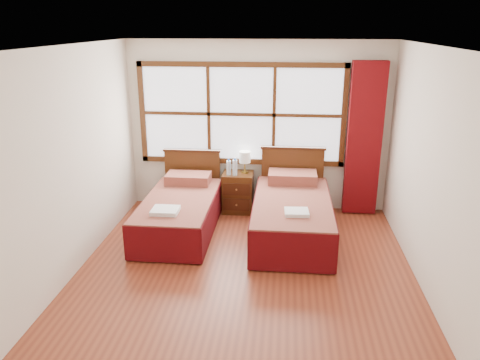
# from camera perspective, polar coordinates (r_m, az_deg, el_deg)

# --- Properties ---
(floor) EXTENTS (4.50, 4.50, 0.00)m
(floor) POSITION_cam_1_polar(r_m,az_deg,el_deg) (5.61, 0.50, -11.62)
(floor) COLOR brown
(floor) RESTS_ON ground
(ceiling) EXTENTS (4.50, 4.50, 0.00)m
(ceiling) POSITION_cam_1_polar(r_m,az_deg,el_deg) (4.85, 0.59, 15.97)
(ceiling) COLOR white
(ceiling) RESTS_ON wall_back
(wall_back) EXTENTS (4.00, 0.00, 4.00)m
(wall_back) POSITION_cam_1_polar(r_m,az_deg,el_deg) (7.25, 2.17, 6.48)
(wall_back) COLOR silver
(wall_back) RESTS_ON floor
(wall_left) EXTENTS (0.00, 4.50, 4.50)m
(wall_left) POSITION_cam_1_polar(r_m,az_deg,el_deg) (5.61, -20.24, 1.69)
(wall_left) COLOR silver
(wall_left) RESTS_ON floor
(wall_right) EXTENTS (0.00, 4.50, 4.50)m
(wall_right) POSITION_cam_1_polar(r_m,az_deg,el_deg) (5.30, 22.64, 0.42)
(wall_right) COLOR silver
(wall_right) RESTS_ON floor
(window) EXTENTS (3.16, 0.06, 1.56)m
(window) POSITION_cam_1_polar(r_m,az_deg,el_deg) (7.19, 0.16, 8.02)
(window) COLOR white
(window) RESTS_ON wall_back
(curtain) EXTENTS (0.50, 0.16, 2.30)m
(curtain) POSITION_cam_1_polar(r_m,az_deg,el_deg) (7.22, 14.90, 4.76)
(curtain) COLOR maroon
(curtain) RESTS_ON wall_back
(bed_left) EXTENTS (0.98, 2.00, 0.94)m
(bed_left) POSITION_cam_1_polar(r_m,az_deg,el_deg) (6.69, -7.29, -3.79)
(bed_left) COLOR #38190B
(bed_left) RESTS_ON floor
(bed_right) EXTENTS (1.06, 2.08, 1.03)m
(bed_right) POSITION_cam_1_polar(r_m,az_deg,el_deg) (6.53, 6.35, -4.13)
(bed_right) COLOR #38190B
(bed_right) RESTS_ON floor
(nightstand) EXTENTS (0.47, 0.46, 0.62)m
(nightstand) POSITION_cam_1_polar(r_m,az_deg,el_deg) (7.30, -0.25, -1.50)
(nightstand) COLOR #47260F
(nightstand) RESTS_ON floor
(towels_left) EXTENTS (0.34, 0.30, 0.05)m
(towels_left) POSITION_cam_1_polar(r_m,az_deg,el_deg) (6.10, -9.09, -3.70)
(towels_left) COLOR white
(towels_left) RESTS_ON bed_left
(towels_right) EXTENTS (0.31, 0.28, 0.05)m
(towels_right) POSITION_cam_1_polar(r_m,az_deg,el_deg) (5.91, 6.92, -3.92)
(towels_right) COLOR white
(towels_right) RESTS_ON bed_right
(lamp) EXTENTS (0.17, 0.17, 0.34)m
(lamp) POSITION_cam_1_polar(r_m,az_deg,el_deg) (7.17, 0.59, 2.73)
(lamp) COLOR gold
(lamp) RESTS_ON nightstand
(bottle_near) EXTENTS (0.07, 0.07, 0.25)m
(bottle_near) POSITION_cam_1_polar(r_m,az_deg,el_deg) (7.10, -1.38, 1.52)
(bottle_near) COLOR silver
(bottle_near) RESTS_ON nightstand
(bottle_far) EXTENTS (0.07, 0.07, 0.27)m
(bottle_far) POSITION_cam_1_polar(r_m,az_deg,el_deg) (7.08, -0.62, 1.54)
(bottle_far) COLOR silver
(bottle_far) RESTS_ON nightstand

